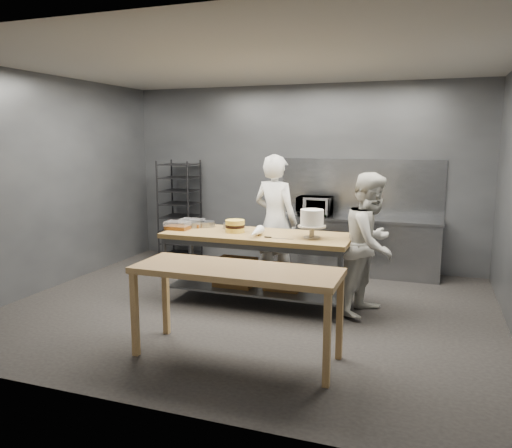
{
  "coord_description": "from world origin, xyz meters",
  "views": [
    {
      "loc": [
        2.12,
        -5.65,
        2.11
      ],
      "look_at": [
        0.02,
        0.21,
        1.05
      ],
      "focal_mm": 35.0,
      "sensor_mm": 36.0,
      "label": 1
    }
  ],
  "objects_px": {
    "layer_cake": "(235,226)",
    "work_table": "(257,260)",
    "speed_rack": "(180,211)",
    "chef_right": "(371,244)",
    "chef_behind": "(275,221)",
    "microwave": "(315,206)",
    "near_counter": "(236,277)",
    "frosted_cake_stand": "(312,220)"
  },
  "relations": [
    {
      "from": "chef_behind",
      "to": "microwave",
      "type": "height_order",
      "value": "chef_behind"
    },
    {
      "from": "near_counter",
      "to": "layer_cake",
      "type": "height_order",
      "value": "layer_cake"
    },
    {
      "from": "near_counter",
      "to": "microwave",
      "type": "relative_size",
      "value": 3.69
    },
    {
      "from": "work_table",
      "to": "chef_behind",
      "type": "relative_size",
      "value": 1.26
    },
    {
      "from": "work_table",
      "to": "speed_rack",
      "type": "height_order",
      "value": "speed_rack"
    },
    {
      "from": "chef_behind",
      "to": "layer_cake",
      "type": "bearing_deg",
      "value": 87.63
    },
    {
      "from": "chef_right",
      "to": "frosted_cake_stand",
      "type": "height_order",
      "value": "chef_right"
    },
    {
      "from": "frosted_cake_stand",
      "to": "layer_cake",
      "type": "height_order",
      "value": "frosted_cake_stand"
    },
    {
      "from": "layer_cake",
      "to": "frosted_cake_stand",
      "type": "bearing_deg",
      "value": -3.98
    },
    {
      "from": "chef_right",
      "to": "frosted_cake_stand",
      "type": "xyz_separation_m",
      "value": [
        -0.68,
        -0.18,
        0.29
      ]
    },
    {
      "from": "near_counter",
      "to": "chef_behind",
      "type": "relative_size",
      "value": 1.05
    },
    {
      "from": "frosted_cake_stand",
      "to": "work_table",
      "type": "bearing_deg",
      "value": 173.34
    },
    {
      "from": "work_table",
      "to": "chef_behind",
      "type": "bearing_deg",
      "value": 90.25
    },
    {
      "from": "work_table",
      "to": "chef_right",
      "type": "relative_size",
      "value": 1.39
    },
    {
      "from": "microwave",
      "to": "layer_cake",
      "type": "height_order",
      "value": "microwave"
    },
    {
      "from": "near_counter",
      "to": "layer_cake",
      "type": "distance_m",
      "value": 1.76
    },
    {
      "from": "work_table",
      "to": "speed_rack",
      "type": "bearing_deg",
      "value": 138.69
    },
    {
      "from": "work_table",
      "to": "chef_right",
      "type": "distance_m",
      "value": 1.46
    },
    {
      "from": "microwave",
      "to": "near_counter",
      "type": "bearing_deg",
      "value": -88.96
    },
    {
      "from": "work_table",
      "to": "microwave",
      "type": "distance_m",
      "value": 2.0
    },
    {
      "from": "work_table",
      "to": "chef_behind",
      "type": "xyz_separation_m",
      "value": [
        -0.0,
        0.81,
        0.38
      ]
    },
    {
      "from": "speed_rack",
      "to": "chef_right",
      "type": "bearing_deg",
      "value": -26.42
    },
    {
      "from": "near_counter",
      "to": "chef_right",
      "type": "relative_size",
      "value": 1.16
    },
    {
      "from": "microwave",
      "to": "layer_cake",
      "type": "bearing_deg",
      "value": -107.32
    },
    {
      "from": "near_counter",
      "to": "chef_right",
      "type": "distance_m",
      "value": 2.02
    },
    {
      "from": "chef_right",
      "to": "microwave",
      "type": "distance_m",
      "value": 2.15
    },
    {
      "from": "chef_behind",
      "to": "work_table",
      "type": "bearing_deg",
      "value": 107.22
    },
    {
      "from": "frosted_cake_stand",
      "to": "layer_cake",
      "type": "bearing_deg",
      "value": 176.02
    },
    {
      "from": "near_counter",
      "to": "chef_right",
      "type": "bearing_deg",
      "value": 58.64
    },
    {
      "from": "layer_cake",
      "to": "work_table",
      "type": "bearing_deg",
      "value": 2.85
    },
    {
      "from": "work_table",
      "to": "microwave",
      "type": "relative_size",
      "value": 4.43
    },
    {
      "from": "chef_behind",
      "to": "frosted_cake_stand",
      "type": "distance_m",
      "value": 1.18
    },
    {
      "from": "near_counter",
      "to": "chef_right",
      "type": "height_order",
      "value": "chef_right"
    },
    {
      "from": "chef_right",
      "to": "frosted_cake_stand",
      "type": "relative_size",
      "value": 4.87
    },
    {
      "from": "chef_right",
      "to": "microwave",
      "type": "xyz_separation_m",
      "value": [
        -1.12,
        1.83,
        0.19
      ]
    },
    {
      "from": "speed_rack",
      "to": "layer_cake",
      "type": "relative_size",
      "value": 7.07
    },
    {
      "from": "speed_rack",
      "to": "chef_right",
      "type": "height_order",
      "value": "speed_rack"
    },
    {
      "from": "work_table",
      "to": "layer_cake",
      "type": "bearing_deg",
      "value": -177.15
    },
    {
      "from": "frosted_cake_stand",
      "to": "layer_cake",
      "type": "relative_size",
      "value": 1.43
    },
    {
      "from": "layer_cake",
      "to": "microwave",
      "type": "bearing_deg",
      "value": 72.68
    },
    {
      "from": "work_table",
      "to": "layer_cake",
      "type": "xyz_separation_m",
      "value": [
        -0.29,
        -0.01,
        0.43
      ]
    },
    {
      "from": "near_counter",
      "to": "speed_rack",
      "type": "distance_m",
      "value": 4.26
    }
  ]
}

